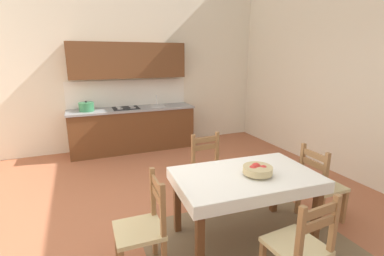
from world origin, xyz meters
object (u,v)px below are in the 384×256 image
Objects in this scene: kitchen_cabinetry at (131,110)px; dining_chair_camera_side at (300,248)px; fruit_bowl at (257,170)px; dining_table at (245,185)px; dining_chair_window_side at (320,186)px; dining_chair_tv_side at (143,228)px; dining_chair_kitchen_side at (210,171)px.

dining_chair_camera_side is at bearing -83.05° from kitchen_cabinetry.
kitchen_cabinetry is at bearing 99.74° from fruit_bowl.
dining_chair_camera_side is (0.52, -4.30, -0.41)m from kitchen_cabinetry.
dining_chair_camera_side reaches higher than dining_table.
dining_chair_window_side reaches higher than dining_table.
dining_chair_window_side is at bearing 1.08° from dining_chair_tv_side.
dining_chair_window_side is at bearing -1.64° from dining_table.
kitchen_cabinetry reaches higher than dining_chair_tv_side.
kitchen_cabinetry is 3.64m from dining_chair_tv_side.
dining_chair_window_side is at bearing -41.05° from dining_chair_kitchen_side.
dining_chair_tv_side is (-2.14, -0.04, 0.00)m from dining_chair_window_side.
dining_chair_kitchen_side is at bearing -78.58° from kitchen_cabinetry.
kitchen_cabinetry is at bearing 80.75° from dining_chair_tv_side.
dining_chair_kitchen_side is 1.45m from dining_chair_tv_side.
dining_chair_tv_side is (-1.10, -0.07, -0.18)m from dining_table.
kitchen_cabinetry is 8.45× the size of fruit_bowl.
dining_chair_tv_side is at bearing 179.92° from fruit_bowl.
dining_chair_window_side reaches higher than fruit_bowl.
dining_chair_kitchen_side is 1.00× the size of dining_chair_camera_side.
dining_chair_window_side is at bearing 2.54° from fruit_bowl.
dining_chair_tv_side reaches higher than dining_table.
dining_chair_window_side is 2.14m from dining_chair_tv_side.
dining_chair_camera_side is at bearing -142.99° from dining_chair_window_side.
dining_chair_camera_side is at bearing -96.80° from fruit_bowl.
dining_chair_kitchen_side is 3.10× the size of fruit_bowl.
dining_chair_window_side is (1.04, -0.03, -0.18)m from dining_table.
dining_chair_kitchen_side is 1.67m from dining_chair_camera_side.
dining_table is 0.83m from dining_chair_camera_side.
dining_table is 5.05× the size of fruit_bowl.
dining_table is 1.12m from dining_chair_tv_side.
dining_chair_tv_side is at bearing -140.00° from dining_chair_kitchen_side.
dining_table is 0.22m from fruit_bowl.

